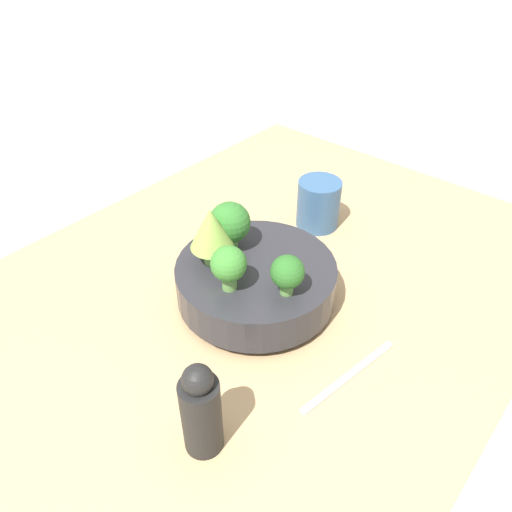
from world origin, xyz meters
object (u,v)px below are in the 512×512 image
object	(u,v)px
bowl	(256,281)
cup	(318,204)
fork	(349,376)
pepper_mill	(201,411)

from	to	relation	value
bowl	cup	size ratio (longest dim) A/B	2.65
cup	fork	size ratio (longest dim) A/B	0.53
bowl	cup	distance (m)	0.26
fork	bowl	bearing A→B (deg)	80.45
bowl	pepper_mill	size ratio (longest dim) A/B	1.81
bowl	fork	xyz separation A→B (m)	(-0.04, -0.21, -0.04)
cup	pepper_mill	size ratio (longest dim) A/B	0.68
cup	bowl	bearing A→B (deg)	-167.84
pepper_mill	fork	size ratio (longest dim) A/B	0.77
bowl	cup	bearing A→B (deg)	12.16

